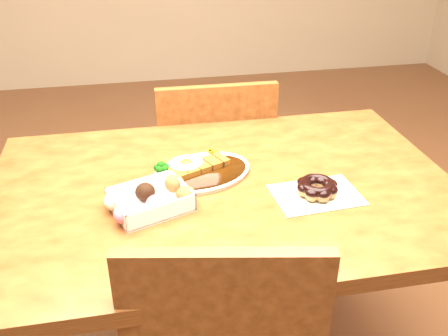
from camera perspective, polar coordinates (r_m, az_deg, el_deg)
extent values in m
cube|color=#4D270F|center=(1.30, 0.04, -2.70)|extent=(1.20, 0.80, 0.04)
cylinder|color=#4D270F|center=(1.81, -19.44, -8.78)|extent=(0.06, 0.06, 0.71)
cylinder|color=#4D270F|center=(1.93, 14.03, -5.19)|extent=(0.06, 0.06, 0.71)
cube|color=#4D270F|center=(1.97, -1.59, -0.85)|extent=(0.43, 0.43, 0.04)
cylinder|color=#4D270F|center=(2.26, 2.12, -3.28)|extent=(0.04, 0.04, 0.41)
cylinder|color=#4D270F|center=(2.22, -6.52, -4.07)|extent=(0.04, 0.04, 0.41)
cylinder|color=#4D270F|center=(1.99, 4.15, -8.48)|extent=(0.04, 0.04, 0.41)
cylinder|color=#4D270F|center=(1.94, -5.77, -9.52)|extent=(0.04, 0.04, 0.41)
cube|color=#4D270F|center=(1.69, -0.74, 3.00)|extent=(0.40, 0.04, 0.40)
cube|color=#4D270F|center=(1.01, -0.04, -18.42)|extent=(0.40, 0.10, 0.40)
ellipsoid|color=white|center=(1.33, -2.55, -0.56)|extent=(0.32, 0.27, 0.01)
ellipsoid|color=black|center=(1.32, -2.07, -0.45)|extent=(0.27, 0.23, 0.01)
cube|color=#6B380C|center=(1.33, -2.85, 0.12)|extent=(0.17, 0.12, 0.02)
ellipsoid|color=white|center=(1.32, -4.35, 0.59)|extent=(0.11, 0.11, 0.01)
ellipsoid|color=#FFB214|center=(1.32, -4.35, 0.62)|extent=(0.03, 0.03, 0.02)
cube|color=white|center=(1.20, -8.38, -3.60)|extent=(0.21, 0.19, 0.05)
ellipsoid|color=pink|center=(1.15, -11.33, -5.20)|extent=(0.05, 0.05, 0.05)
ellipsoid|color=pink|center=(1.17, -7.77, -4.13)|extent=(0.05, 0.05, 0.05)
ellipsoid|color=brown|center=(1.20, -4.37, -3.09)|extent=(0.05, 0.05, 0.05)
ellipsoid|color=beige|center=(1.20, -12.41, -3.73)|extent=(0.05, 0.05, 0.05)
ellipsoid|color=black|center=(1.22, -8.99, -2.74)|extent=(0.05, 0.05, 0.05)
ellipsoid|color=brown|center=(1.25, -5.69, -1.77)|extent=(0.05, 0.05, 0.05)
cube|color=silver|center=(1.27, 10.51, -3.03)|extent=(0.22, 0.16, 0.00)
torus|color=olive|center=(1.26, 10.58, -2.31)|extent=(0.11, 0.11, 0.03)
torus|color=black|center=(1.25, 10.62, -1.94)|extent=(0.10, 0.10, 0.02)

